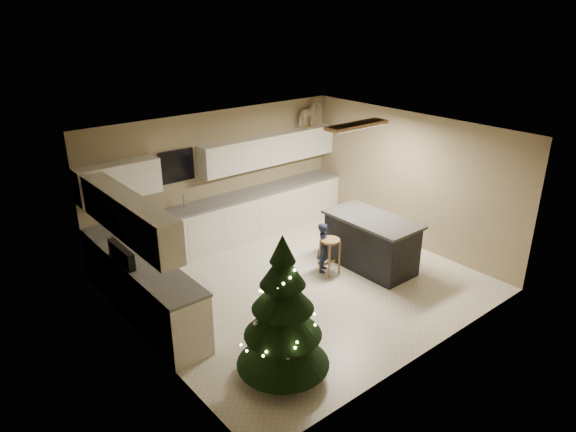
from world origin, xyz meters
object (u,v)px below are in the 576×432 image
at_px(bar_stool, 330,248).
at_px(christmas_tree, 283,320).
at_px(island, 371,242).
at_px(toddler, 324,247).
at_px(rocking_horse, 309,115).

height_order(bar_stool, christmas_tree, christmas_tree).
distance_m(island, toddler, 0.88).
xyz_separation_m(island, bar_stool, (-0.75, 0.28, 0.01)).
distance_m(bar_stool, toddler, 0.14).
bearing_deg(island, bar_stool, 159.41).
distance_m(island, rocking_horse, 3.27).
bearing_deg(rocking_horse, christmas_tree, 116.68).
bearing_deg(christmas_tree, bar_stool, 34.16).
distance_m(toddler, rocking_horse, 3.26).
xyz_separation_m(island, christmas_tree, (-3.09, -1.31, 0.33)).
bearing_deg(christmas_tree, rocking_horse, 45.25).
relative_size(island, bar_stool, 2.59).
bearing_deg(bar_stool, rocking_horse, 56.45).
bearing_deg(toddler, christmas_tree, 179.67).
relative_size(island, christmas_tree, 0.86).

